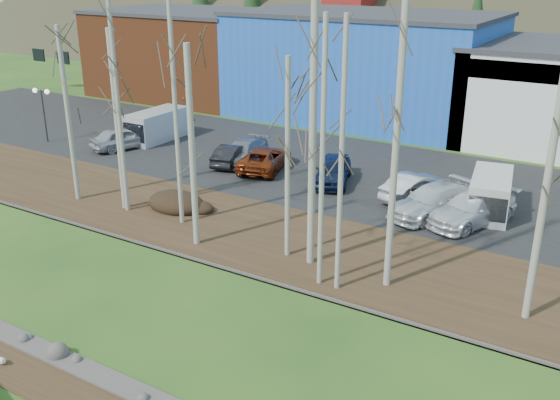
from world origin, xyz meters
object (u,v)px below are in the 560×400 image
Objects in this scene: car_2 at (265,158)px; car_4 at (333,170)px; street_lamp at (42,100)px; car_1 at (232,155)px; car_0 at (123,138)px; van_white at (490,195)px; seagull at (1,361)px; car_6 at (425,193)px; car_7 at (472,208)px; car_5 at (415,187)px; van_grey at (155,126)px; car_8 at (433,201)px; car_3 at (243,151)px.

car_2 is 4.64m from car_4.
car_1 is at bearing 4.02° from street_lamp.
car_0 is 23.98m from van_white.
street_lamp is 16.77m from car_2.
car_6 is (6.85, 20.05, 0.61)m from seagull.
car_5 is at bearing 177.23° from car_7.
seagull is at bearing 66.68° from car_6.
street_lamp is 26.82m from car_6.
car_5 is (4.92, -0.15, -0.04)m from car_4.
van_grey is (-14.74, 1.58, 0.27)m from car_4.
car_5 is at bearing 154.89° from car_8.
car_1 is at bearing -163.41° from car_7.
car_7 reaches higher than car_0.
car_4 reaches higher than car_6.
car_3 is 0.89× the size of car_8.
car_8 is at bearing -9.44° from van_grey.
street_lamp is at bearing -146.70° from van_grey.
van_white reaches higher than car_4.
car_6 is at bearing -26.22° from car_4.
car_8 is (21.60, -0.62, 0.01)m from car_0.
car_4 is at bearing -11.20° from car_3.
car_1 is 0.78× the size of car_2.
car_3 is at bearing -148.18° from car_0.
car_2 is 10.28m from car_6.
car_0 is 0.84× the size of car_8.
street_lamp is 0.78× the size of van_grey.
car_5 is 0.85× the size of car_8.
car_1 reaches higher than seagull.
car_0 reaches higher than car_3.
van_grey reaches higher than car_1.
car_0 is 23.56m from car_7.
car_7 is at bearing 153.35° from car_6.
street_lamp is at bearing 34.32° from car_0.
car_0 reaches higher than car_5.
car_5 reaches higher than car_1.
seagull is 21.46m from car_5.
car_6 is at bearing 164.30° from car_1.
car_4 is (4.64, -0.06, 0.08)m from car_2.
van_white reaches higher than car_1.
car_4 is at bearing 164.84° from car_2.
seagull is at bearing -81.33° from car_3.
car_8 is (11.03, -1.82, 0.06)m from car_2.
car_3 is (8.54, 1.79, -0.07)m from car_0.
car_6 is (10.25, -0.71, -0.04)m from car_2.
van_grey is at bearing -26.45° from car_1.
car_2 is at bearing 172.95° from car_1.
van_white reaches higher than seagull.
street_lamp is 0.85× the size of car_5.
street_lamp is 0.72× the size of car_8.
seagull is 21.05m from car_2.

